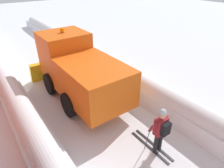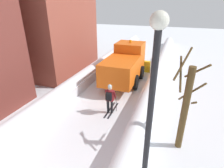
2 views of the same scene
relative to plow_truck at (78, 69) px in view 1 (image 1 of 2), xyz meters
The scene contains 5 objects.
ground_plane 2.16m from the plow_truck, 98.10° to the right, with size 80.00×80.00×0.00m, color white.
snowbank_left 3.41m from the plow_truck, 151.48° to the right, with size 1.10×36.00×1.16m.
snowbank_right 3.04m from the plow_truck, 32.73° to the right, with size 1.10×36.00×1.16m.
plow_truck is the anchor object (origin of this frame).
skier 4.79m from the plow_truck, 84.47° to the right, with size 0.62×1.80×1.81m.
Camera 1 is at (-3.40, 3.91, 5.46)m, focal length 31.30 mm.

